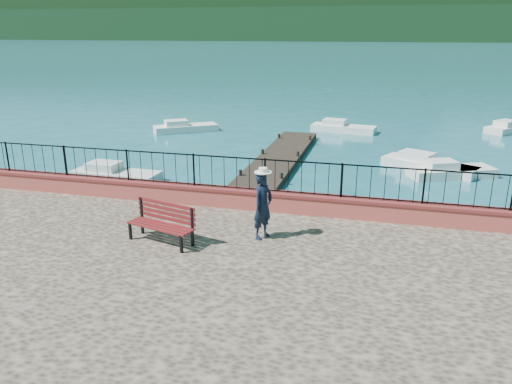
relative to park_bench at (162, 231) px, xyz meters
The scene contains 15 objects.
ground 2.79m from the park_bench, 18.59° to the right, with size 2000.00×2000.00×0.00m, color #19596B.
parapet 3.70m from the park_bench, 52.83° to the left, with size 28.00×0.46×0.58m, color #A83C3D.
railing 3.78m from the park_bench, 52.83° to the left, with size 27.00×0.05×0.95m, color black.
dock 11.33m from the park_bench, 88.80° to the left, with size 2.00×16.00×0.30m, color #2D231C.
far_forest 299.35m from the park_bench, 89.57° to the left, with size 900.00×60.00×18.00m, color black.
foothills 359.84m from the park_bench, 89.64° to the left, with size 900.00×120.00×44.00m, color black.
park_bench is the anchor object (origin of this frame).
person 2.61m from the park_bench, 21.35° to the left, with size 0.63×0.41×1.73m, color black.
hat 2.95m from the park_bench, 21.35° to the left, with size 0.44×0.44×0.12m, color white.
boat_0 10.13m from the park_bench, 126.29° to the left, with size 3.86×1.30×0.80m, color silver.
boat_1 15.21m from the park_bench, 60.95° to the left, with size 4.35×1.30×0.80m, color silver.
boat_2 14.92m from the park_bench, 56.32° to the left, with size 3.76×1.30×0.80m, color silver.
boat_3 20.47m from the park_bench, 110.65° to the left, with size 4.01×1.30×0.80m, color white.
boat_4 21.78m from the park_bench, 82.99° to the left, with size 4.04×1.30×0.80m, color silver.
boat_5 27.73m from the park_bench, 61.76° to the left, with size 3.98×1.30×0.80m, color silver.
Camera 1 is at (2.93, -9.80, 6.28)m, focal length 35.00 mm.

